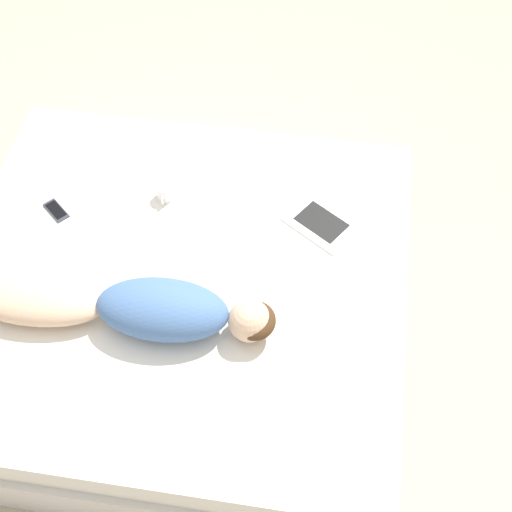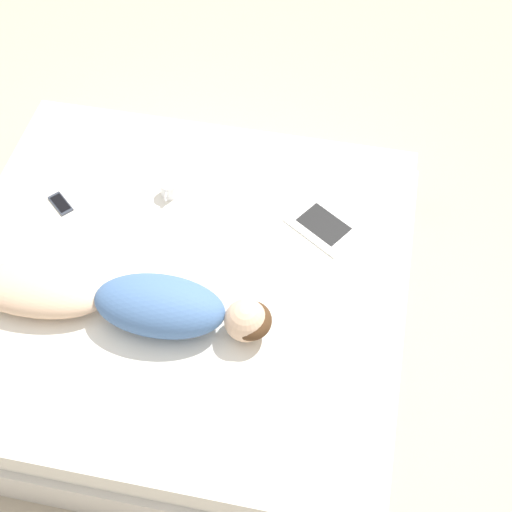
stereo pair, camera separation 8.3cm
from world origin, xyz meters
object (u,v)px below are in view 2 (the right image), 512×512
at_px(person, 126,302).
at_px(coffee_mug, 169,188).
at_px(open_magazine, 339,212).
at_px(cell_phone, 61,204).

distance_m(person, coffee_mug, 0.69).
bearing_deg(coffee_mug, person, 0.76).
height_order(open_magazine, cell_phone, same).
relative_size(open_magazine, cell_phone, 3.72).
height_order(open_magazine, coffee_mug, coffee_mug).
bearing_deg(open_magazine, cell_phone, -47.56).
xyz_separation_m(person, cell_phone, (-0.52, -0.50, -0.09)).
bearing_deg(cell_phone, coffee_mug, 149.58).
height_order(person, coffee_mug, person).
distance_m(open_magazine, cell_phone, 1.32).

